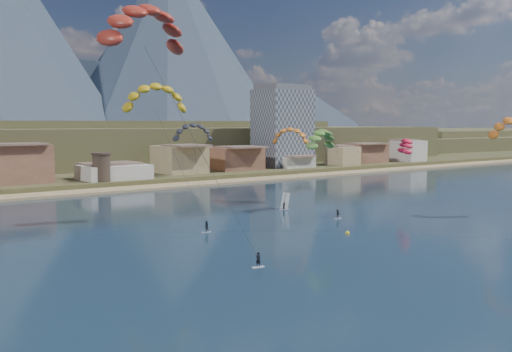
# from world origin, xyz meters

# --- Properties ---
(ground) EXTENTS (2400.00, 2400.00, 0.00)m
(ground) POSITION_xyz_m (0.00, 0.00, 0.00)
(ground) COLOR black
(ground) RESTS_ON ground
(beach) EXTENTS (2200.00, 12.00, 0.90)m
(beach) POSITION_xyz_m (0.00, 106.00, 0.25)
(beach) COLOR tan
(beach) RESTS_ON ground
(foothills) EXTENTS (940.00, 210.00, 18.00)m
(foothills) POSITION_xyz_m (22.39, 232.47, 9.08)
(foothills) COLOR brown
(foothills) RESTS_ON ground
(apartment_tower) EXTENTS (20.00, 16.00, 32.00)m
(apartment_tower) POSITION_xyz_m (85.00, 128.00, 17.82)
(apartment_tower) COLOR gray
(apartment_tower) RESTS_ON ground
(watchtower) EXTENTS (5.82, 5.82, 8.60)m
(watchtower) POSITION_xyz_m (5.00, 114.00, 6.37)
(watchtower) COLOR #47382D
(watchtower) RESTS_ON ground
(kitesurfer_red) EXTENTS (18.25, 17.67, 37.36)m
(kitesurfer_red) POSITION_xyz_m (-24.18, 25.04, 32.95)
(kitesurfer_red) COLOR silver
(kitesurfer_red) RESTS_ON ground
(kitesurfer_yellow) EXTENTS (13.58, 18.85, 29.03)m
(kitesurfer_yellow) POSITION_xyz_m (-8.92, 51.98, 24.70)
(kitesurfer_yellow) COLOR silver
(kitesurfer_yellow) RESTS_ON ground
(kitesurfer_green) EXTENTS (11.07, 14.35, 19.90)m
(kitesurfer_green) POSITION_xyz_m (27.28, 44.77, 16.21)
(kitesurfer_green) COLOR silver
(kitesurfer_green) RESTS_ON ground
(distant_kite_dark) EXTENTS (10.22, 7.29, 20.77)m
(distant_kite_dark) POSITION_xyz_m (7.76, 66.38, 17.79)
(distant_kite_dark) COLOR #262626
(distant_kite_dark) RESTS_ON ground
(distant_kite_orange) EXTENTS (8.93, 9.06, 19.69)m
(distant_kite_orange) POSITION_xyz_m (31.23, 59.73, 16.72)
(distant_kite_orange) COLOR #262626
(distant_kite_orange) RESTS_ON ground
(distant_kite_red) EXTENTS (8.79, 9.38, 16.84)m
(distant_kite_red) POSITION_xyz_m (65.79, 52.83, 13.60)
(distant_kite_red) COLOR #262626
(distant_kite_red) RESTS_ON ground
(windsurfer) EXTENTS (2.37, 2.37, 3.77)m
(windsurfer) POSITION_xyz_m (21.37, 50.00, 1.20)
(windsurfer) COLOR silver
(windsurfer) RESTS_ON ground
(buoy) EXTENTS (0.72, 0.72, 0.72)m
(buoy) POSITION_xyz_m (12.28, 21.85, 0.12)
(buoy) COLOR yellow
(buoy) RESTS_ON ground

